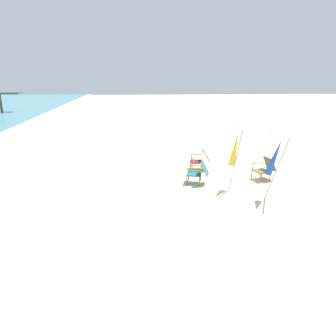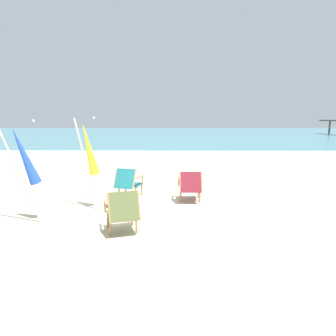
{
  "view_description": "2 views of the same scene",
  "coord_description": "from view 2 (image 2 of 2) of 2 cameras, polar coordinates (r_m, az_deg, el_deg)",
  "views": [
    {
      "loc": [
        -11.4,
        3.18,
        3.8
      ],
      "look_at": [
        -0.7,
        2.5,
        0.55
      ],
      "focal_mm": 35.0,
      "sensor_mm": 36.0,
      "label": 1
    },
    {
      "loc": [
        0.38,
        -6.08,
        2.06
      ],
      "look_at": [
        0.26,
        2.38,
        0.63
      ],
      "focal_mm": 32.0,
      "sensor_mm": 36.0,
      "label": 2
    }
  ],
  "objects": [
    {
      "name": "umbrella_furled_yellow",
      "position": [
        6.79,
        -14.86,
        3.37
      ],
      "size": [
        0.53,
        0.41,
        2.09
      ],
      "color": "#B7B2A8",
      "rests_on": "ground"
    },
    {
      "name": "beach_chair_far_center",
      "position": [
        7.39,
        4.27,
        -3.29
      ],
      "size": [
        0.6,
        0.77,
        0.78
      ],
      "color": "maroon",
      "rests_on": "ground"
    },
    {
      "name": "ground_plane",
      "position": [
        6.43,
        -2.63,
        -9.13
      ],
      "size": [
        80.0,
        80.0,
        0.0
      ],
      "primitive_type": "plane",
      "color": "beige"
    },
    {
      "name": "sea",
      "position": [
        38.33,
        0.26,
        6.55
      ],
      "size": [
        80.0,
        40.0,
        0.1
      ],
      "primitive_type": "cube",
      "color": "teal",
      "rests_on": "ground"
    },
    {
      "name": "umbrella_furled_blue",
      "position": [
        6.3,
        -25.76,
        1.95
      ],
      "size": [
        0.68,
        0.51,
        2.04
      ],
      "color": "#B7B2A8",
      "rests_on": "ground"
    },
    {
      "name": "beach_chair_back_right",
      "position": [
        7.78,
        -7.64,
        -2.65
      ],
      "size": [
        0.74,
        0.86,
        0.79
      ],
      "color": "#196066",
      "rests_on": "ground"
    },
    {
      "name": "beach_chair_back_left",
      "position": [
        5.43,
        -8.64,
        -8.03
      ],
      "size": [
        0.76,
        0.85,
        0.8
      ],
      "color": "#515B33",
      "rests_on": "ground"
    },
    {
      "name": "surf_band",
      "position": [
        18.1,
        -0.38,
        3.11
      ],
      "size": [
        80.0,
        1.1,
        0.06
      ],
      "primitive_type": "cube",
      "color": "white",
      "rests_on": "ground"
    }
  ]
}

